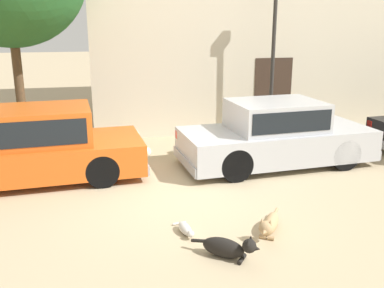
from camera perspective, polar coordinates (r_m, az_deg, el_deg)
The scene contains 7 objects.
ground_plane at distance 8.06m, azimuth -1.77°, elevation -6.67°, with size 80.00×80.00×0.00m, color tan.
parked_sedan_nearest at distance 9.14m, azimuth -20.74°, elevation 0.07°, with size 4.57×2.08×1.46m.
parked_sedan_second at distance 9.71m, azimuth 10.96°, elevation 1.34°, with size 4.42×2.04×1.43m.
stray_dog_spotted at distance 6.01m, azimuth 4.78°, elevation -13.39°, with size 0.83×0.66×0.38m.
stray_dog_tan at distance 6.71m, azimuth 10.17°, elevation -10.37°, with size 0.66×0.95×0.37m.
stray_cat at distance 6.64m, azimuth -0.86°, elevation -11.10°, with size 0.25×0.62×0.16m.
street_lamp at distance 11.61m, azimuth 10.69°, elevation 13.12°, with size 0.22×0.22×4.07m.
Camera 1 is at (-1.32, -7.33, 3.09)m, focal length 40.57 mm.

